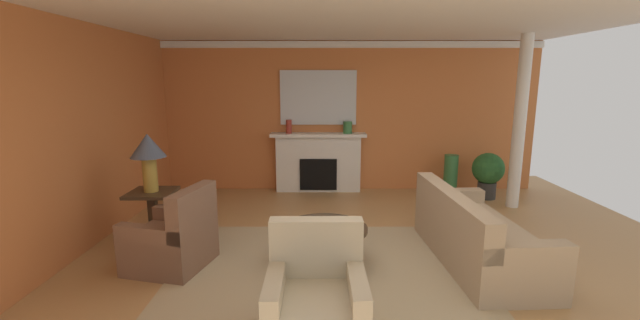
% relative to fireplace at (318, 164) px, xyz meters
% --- Properties ---
extents(ground_plane, '(8.77, 8.77, 0.00)m').
position_rel_fireplace_xyz_m(ground_plane, '(0.47, -3.15, -0.53)').
color(ground_plane, tan).
extents(wall_fireplace, '(7.35, 0.12, 2.83)m').
position_rel_fireplace_xyz_m(wall_fireplace, '(0.47, 0.21, 0.88)').
color(wall_fireplace, '#CC723D').
rests_on(wall_fireplace, ground_plane).
extents(wall_window, '(0.12, 7.21, 2.83)m').
position_rel_fireplace_xyz_m(wall_window, '(-2.96, -2.85, 0.88)').
color(wall_window, '#CC723D').
rests_on(wall_window, ground_plane).
extents(ceiling_panel, '(7.35, 7.21, 0.06)m').
position_rel_fireplace_xyz_m(ceiling_panel, '(0.47, -2.85, 2.33)').
color(ceiling_panel, white).
extents(crown_moulding, '(7.35, 0.08, 0.12)m').
position_rel_fireplace_xyz_m(crown_moulding, '(0.47, 0.13, 2.22)').
color(crown_moulding, white).
extents(area_rug, '(3.39, 2.36, 0.01)m').
position_rel_fireplace_xyz_m(area_rug, '(0.08, -3.20, -0.53)').
color(area_rug, tan).
rests_on(area_rug, ground_plane).
extents(fireplace, '(1.80, 0.35, 1.12)m').
position_rel_fireplace_xyz_m(fireplace, '(0.00, 0.00, 0.00)').
color(fireplace, white).
rests_on(fireplace, ground_plane).
extents(mantel_mirror, '(1.43, 0.04, 1.02)m').
position_rel_fireplace_xyz_m(mantel_mirror, '(0.00, 0.12, 1.25)').
color(mantel_mirror, silver).
extents(sofa, '(1.02, 2.15, 0.85)m').
position_rel_fireplace_xyz_m(sofa, '(1.85, -3.15, -0.24)').
color(sofa, tan).
rests_on(sofa, ground_plane).
extents(armchair_near_window, '(0.97, 0.97, 0.95)m').
position_rel_fireplace_xyz_m(armchair_near_window, '(-1.64, -3.28, -0.23)').
color(armchair_near_window, brown).
rests_on(armchair_near_window, ground_plane).
extents(armchair_facing_fireplace, '(0.81, 0.81, 0.95)m').
position_rel_fireplace_xyz_m(armchair_facing_fireplace, '(0.00, -4.63, -0.23)').
color(armchair_facing_fireplace, '#C1B293').
rests_on(armchair_facing_fireplace, ground_plane).
extents(coffee_table, '(1.00, 1.00, 0.45)m').
position_rel_fireplace_xyz_m(coffee_table, '(0.08, -3.20, -0.20)').
color(coffee_table, '#3D2D1E').
rests_on(coffee_table, ground_plane).
extents(side_table, '(0.56, 0.56, 0.70)m').
position_rel_fireplace_xyz_m(side_table, '(-2.15, -2.57, -0.13)').
color(side_table, '#3D2D1E').
rests_on(side_table, ground_plane).
extents(table_lamp, '(0.44, 0.44, 0.75)m').
position_rel_fireplace_xyz_m(table_lamp, '(-2.15, -2.57, 0.69)').
color(table_lamp, '#B28E38').
rests_on(table_lamp, side_table).
extents(vase_mantel_right, '(0.17, 0.17, 0.23)m').
position_rel_fireplace_xyz_m(vase_mantel_right, '(0.55, -0.05, 0.70)').
color(vase_mantel_right, '#33703D').
rests_on(vase_mantel_right, fireplace).
extents(vase_mantel_left, '(0.10, 0.10, 0.25)m').
position_rel_fireplace_xyz_m(vase_mantel_left, '(-0.55, -0.05, 0.72)').
color(vase_mantel_left, '#9E3328').
rests_on(vase_mantel_left, fireplace).
extents(vase_tall_corner, '(0.25, 0.25, 0.76)m').
position_rel_fireplace_xyz_m(vase_tall_corner, '(2.45, -0.30, -0.16)').
color(vase_tall_corner, '#33703D').
rests_on(vase_tall_corner, ground_plane).
extents(book_red_cover, '(0.24, 0.16, 0.05)m').
position_rel_fireplace_xyz_m(book_red_cover, '(0.14, -3.05, -0.06)').
color(book_red_cover, maroon).
rests_on(book_red_cover, coffee_table).
extents(book_art_folio, '(0.22, 0.19, 0.04)m').
position_rel_fireplace_xyz_m(book_art_folio, '(0.18, -3.29, -0.02)').
color(book_art_folio, navy).
rests_on(book_art_folio, coffee_table).
extents(potted_plant, '(0.56, 0.56, 0.83)m').
position_rel_fireplace_xyz_m(potted_plant, '(3.05, -0.51, -0.04)').
color(potted_plant, '#333333').
rests_on(potted_plant, ground_plane).
extents(column_white, '(0.20, 0.20, 2.83)m').
position_rel_fireplace_xyz_m(column_white, '(3.29, -1.00, 0.88)').
color(column_white, white).
rests_on(column_white, ground_plane).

